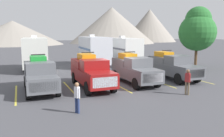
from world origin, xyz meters
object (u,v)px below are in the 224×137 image
object	(u,v)px
pickup_truck_c	(134,69)
person_a	(188,80)
camper_trailer_a	(35,52)
person_b	(77,96)
pickup_truck_a	(40,75)
pickup_truck_d	(172,66)
pickup_truck_b	(91,71)
camper_trailer_b	(94,50)
camper_trailer_c	(125,50)

from	to	relation	value
pickup_truck_c	person_a	distance (m)	4.93
camper_trailer_a	person_b	size ratio (longest dim) A/B	4.60
pickup_truck_a	pickup_truck_d	xyz separation A→B (m)	(11.47, 0.15, 0.01)
pickup_truck_c	pickup_truck_d	world-z (taller)	pickup_truck_c
camper_trailer_a	person_b	xyz separation A→B (m)	(1.02, -15.49, -1.11)
pickup_truck_b	camper_trailer_b	bearing A→B (deg)	71.37
pickup_truck_a	person_b	xyz separation A→B (m)	(1.35, -5.61, -0.24)
pickup_truck_b	camper_trailer_b	xyz separation A→B (m)	(3.63, 10.77, 0.86)
pickup_truck_a	person_a	distance (m)	10.27
pickup_truck_d	camper_trailer_a	distance (m)	14.81
camper_trailer_b	camper_trailer_c	bearing A→B (deg)	-0.48
camper_trailer_b	pickup_truck_a	bearing A→B (deg)	-125.01
camper_trailer_b	person_b	size ratio (longest dim) A/B	5.14
camper_trailer_a	pickup_truck_a	bearing A→B (deg)	-91.89
pickup_truck_c	person_b	size ratio (longest dim) A/B	3.38
pickup_truck_b	camper_trailer_a	world-z (taller)	camper_trailer_a
pickup_truck_a	pickup_truck_c	world-z (taller)	pickup_truck_a
pickup_truck_c	person_a	world-z (taller)	pickup_truck_c
camper_trailer_b	pickup_truck_b	bearing A→B (deg)	-108.63
person_a	pickup_truck_a	bearing A→B (deg)	151.95
pickup_truck_b	pickup_truck_c	distance (m)	3.72
pickup_truck_a	camper_trailer_b	xyz separation A→B (m)	(7.37, 10.52, 0.90)
pickup_truck_d	camper_trailer_c	size ratio (longest dim) A/B	0.74
person_a	camper_trailer_b	bearing A→B (deg)	96.29
pickup_truck_d	camper_trailer_b	distance (m)	11.19
pickup_truck_b	person_b	distance (m)	5.87
pickup_truck_a	person_a	world-z (taller)	pickup_truck_a
pickup_truck_a	pickup_truck_d	size ratio (longest dim) A/B	0.92
pickup_truck_a	pickup_truck_d	distance (m)	11.47
pickup_truck_c	camper_trailer_b	xyz separation A→B (m)	(-0.08, 10.69, 0.89)
person_b	pickup_truck_c	bearing A→B (deg)	41.72
pickup_truck_d	person_a	world-z (taller)	pickup_truck_d
person_a	person_b	distance (m)	7.75
pickup_truck_d	pickup_truck_b	bearing A→B (deg)	-177.01
person_b	camper_trailer_a	bearing A→B (deg)	93.78
pickup_truck_d	camper_trailer_a	bearing A→B (deg)	138.87
pickup_truck_b	person_b	size ratio (longest dim) A/B	3.55
camper_trailer_c	person_b	xyz separation A→B (m)	(-10.23, -16.09, -1.05)
pickup_truck_b	camper_trailer_a	xyz separation A→B (m)	(-3.41, 10.13, 0.83)
person_b	person_a	bearing A→B (deg)	5.79
pickup_truck_a	camper_trailer_c	bearing A→B (deg)	42.15
pickup_truck_b	person_b	world-z (taller)	pickup_truck_b
camper_trailer_c	person_b	distance (m)	19.10
pickup_truck_c	person_b	world-z (taller)	pickup_truck_c
camper_trailer_a	pickup_truck_c	bearing A→B (deg)	-54.65
pickup_truck_b	camper_trailer_c	size ratio (longest dim) A/B	0.75
camper_trailer_a	camper_trailer_b	world-z (taller)	camper_trailer_b
camper_trailer_b	camper_trailer_c	world-z (taller)	camper_trailer_b
pickup_truck_c	person_b	bearing A→B (deg)	-138.28
camper_trailer_b	pickup_truck_d	bearing A→B (deg)	-68.44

